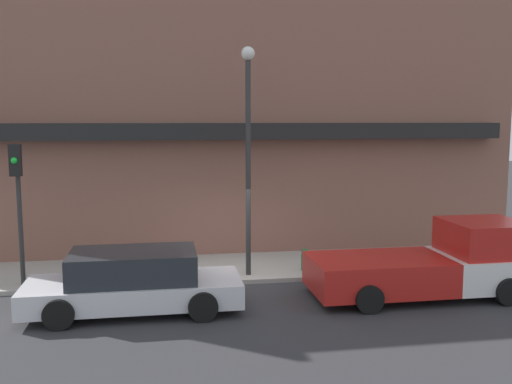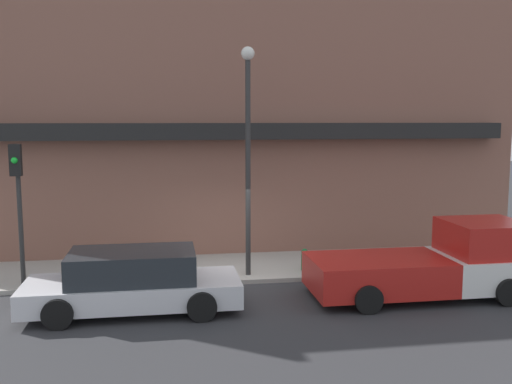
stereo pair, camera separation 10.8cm
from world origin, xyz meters
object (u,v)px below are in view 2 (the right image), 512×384
(fire_hydrant, at_px, (305,259))
(parked_car, at_px, (133,282))
(pickup_truck, at_px, (436,264))
(traffic_light, at_px, (18,189))
(street_lamp, at_px, (248,137))

(fire_hydrant, bearing_deg, parked_car, -152.48)
(pickup_truck, height_order, traffic_light, traffic_light)
(fire_hydrant, xyz_separation_m, street_lamp, (-1.65, -0.21, 3.48))
(pickup_truck, distance_m, fire_hydrant, 3.68)
(fire_hydrant, height_order, traffic_light, traffic_light)
(fire_hydrant, distance_m, traffic_light, 7.86)
(parked_car, relative_size, traffic_light, 1.34)
(parked_car, distance_m, traffic_light, 4.12)
(street_lamp, height_order, traffic_light, street_lamp)
(fire_hydrant, xyz_separation_m, traffic_light, (-7.55, -0.24, 2.19))
(parked_car, xyz_separation_m, fire_hydrant, (4.63, 2.41, -0.26))
(pickup_truck, distance_m, traffic_light, 10.68)
(parked_car, xyz_separation_m, traffic_light, (-2.92, 2.17, 1.94))
(pickup_truck, distance_m, parked_car, 7.38)
(street_lamp, distance_m, traffic_light, 6.04)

